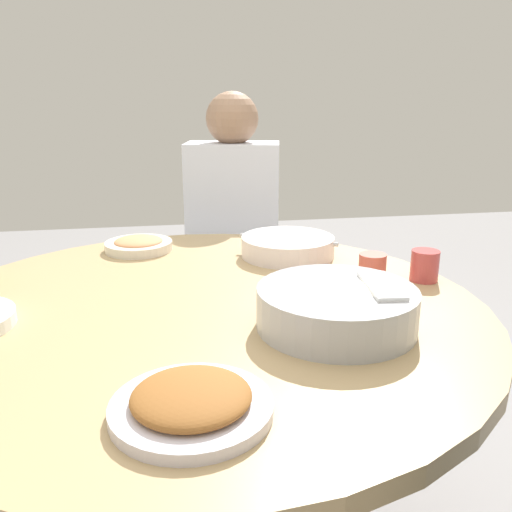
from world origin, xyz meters
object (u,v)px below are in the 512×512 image
(tea_cup_near, at_px, (372,266))
(rice_bowl, at_px, (337,307))
(dish_stirfry, at_px, (192,402))
(dish_shrimp, at_px, (139,244))
(round_dining_table, at_px, (202,368))
(stool_for_diner_right, at_px, (235,343))
(soup_bowl, at_px, (288,247))
(tea_cup_far, at_px, (425,266))
(diner_right, at_px, (233,213))

(tea_cup_near, bearing_deg, rice_bowl, 56.30)
(dish_stirfry, bearing_deg, dish_shrimp, -83.24)
(round_dining_table, relative_size, stool_for_diner_right, 2.74)
(soup_bowl, xyz_separation_m, stool_for_diner_right, (0.07, -0.59, -0.57))
(tea_cup_far, bearing_deg, tea_cup_near, -20.18)
(dish_stirfry, height_order, tea_cup_near, tea_cup_near)
(stool_for_diner_right, distance_m, diner_right, 0.54)
(tea_cup_near, xyz_separation_m, stool_for_diner_right, (0.23, -0.80, -0.57))
(rice_bowl, bearing_deg, soup_bowl, -92.04)
(rice_bowl, height_order, tea_cup_far, rice_bowl)
(tea_cup_near, bearing_deg, dish_stirfry, 47.62)
(rice_bowl, relative_size, stool_for_diner_right, 0.68)
(round_dining_table, distance_m, dish_stirfry, 0.44)
(soup_bowl, bearing_deg, dish_stirfry, 67.09)
(dish_shrimp, bearing_deg, dish_stirfry, 96.76)
(dish_stirfry, relative_size, stool_for_diner_right, 0.52)
(round_dining_table, height_order, tea_cup_near, tea_cup_near)
(dish_shrimp, relative_size, tea_cup_far, 2.57)
(dish_shrimp, height_order, tea_cup_far, tea_cup_far)
(tea_cup_far, height_order, diner_right, diner_right)
(dish_stirfry, xyz_separation_m, diner_right, (-0.23, -1.31, -0.02))
(rice_bowl, height_order, dish_shrimp, rice_bowl)
(tea_cup_near, height_order, diner_right, diner_right)
(round_dining_table, distance_m, dish_shrimp, 0.50)
(dish_shrimp, relative_size, dish_stirfry, 0.83)
(round_dining_table, xyz_separation_m, tea_cup_far, (-0.54, -0.06, 0.19))
(round_dining_table, xyz_separation_m, stool_for_diner_right, (-0.19, -0.90, -0.39))
(round_dining_table, distance_m, tea_cup_far, 0.58)
(soup_bowl, distance_m, stool_for_diner_right, 0.82)
(round_dining_table, height_order, dish_stirfry, dish_stirfry)
(rice_bowl, bearing_deg, dish_stirfry, 40.28)
(diner_right, bearing_deg, tea_cup_far, 112.52)
(stool_for_diner_right, bearing_deg, round_dining_table, 77.96)
(dish_shrimp, xyz_separation_m, tea_cup_near, (-0.57, 0.34, 0.01))
(dish_stirfry, height_order, tea_cup_far, tea_cup_far)
(dish_shrimp, height_order, stool_for_diner_right, dish_shrimp)
(soup_bowl, relative_size, tea_cup_near, 3.86)
(tea_cup_near, bearing_deg, stool_for_diner_right, -73.64)
(rice_bowl, bearing_deg, diner_right, -86.97)
(dish_shrimp, xyz_separation_m, dish_stirfry, (-0.10, 0.85, 0.00))
(rice_bowl, bearing_deg, tea_cup_near, -123.70)
(dish_shrimp, height_order, dish_stirfry, dish_stirfry)
(round_dining_table, height_order, dish_shrimp, dish_shrimp)
(tea_cup_near, bearing_deg, soup_bowl, -52.92)
(soup_bowl, height_order, stool_for_diner_right, soup_bowl)
(dish_stirfry, distance_m, tea_cup_near, 0.69)
(rice_bowl, relative_size, diner_right, 0.40)
(round_dining_table, distance_m, stool_for_diner_right, 1.00)
(dish_stirfry, bearing_deg, rice_bowl, -139.72)
(rice_bowl, relative_size, dish_shrimp, 1.60)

